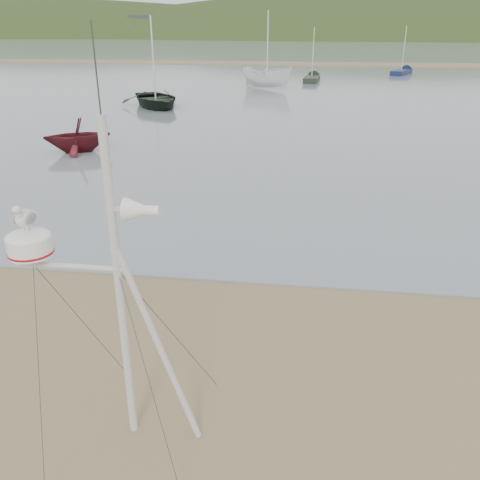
# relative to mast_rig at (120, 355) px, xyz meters

# --- Properties ---
(ground) EXTENTS (560.00, 560.00, 0.00)m
(ground) POSITION_rel_mast_rig_xyz_m (-0.97, 0.68, -1.31)
(ground) COLOR olive
(ground) RESTS_ON ground
(water) EXTENTS (560.00, 256.00, 0.04)m
(water) POSITION_rel_mast_rig_xyz_m (-0.97, 132.68, -1.29)
(water) COLOR slate
(water) RESTS_ON ground
(sandbar) EXTENTS (560.00, 7.00, 0.07)m
(sandbar) POSITION_rel_mast_rig_xyz_m (-0.97, 70.68, -1.23)
(sandbar) COLOR olive
(sandbar) RESTS_ON water
(hill_ridge) EXTENTS (620.00, 180.00, 80.00)m
(hill_ridge) POSITION_rel_mast_rig_xyz_m (17.55, 235.68, -21.01)
(hill_ridge) COLOR #223415
(hill_ridge) RESTS_ON ground
(far_cottages) EXTENTS (294.40, 6.30, 8.00)m
(far_cottages) POSITION_rel_mast_rig_xyz_m (2.03, 196.68, 2.69)
(far_cottages) COLOR white
(far_cottages) RESTS_ON ground
(mast_rig) EXTENTS (2.40, 2.56, 5.42)m
(mast_rig) POSITION_rel_mast_rig_xyz_m (0.00, 0.00, 0.00)
(mast_rig) COLOR silver
(mast_rig) RESTS_ON ground
(boat_dark) EXTENTS (3.86, 3.05, 5.43)m
(boat_dark) POSITION_rel_mast_rig_xyz_m (-8.23, 29.20, 1.45)
(boat_dark) COLOR black
(boat_dark) RESTS_ON water
(boat_red) EXTENTS (2.44, 2.88, 2.85)m
(boat_red) POSITION_rel_mast_rig_xyz_m (-7.91, 16.03, 0.16)
(boat_red) COLOR #521219
(boat_red) RESTS_ON water
(boat_white) EXTENTS (2.63, 2.61, 5.06)m
(boat_white) POSITION_rel_mast_rig_xyz_m (-1.62, 40.71, 1.26)
(boat_white) COLOR white
(boat_white) RESTS_ON water
(sailboat_blue_far) EXTENTS (3.49, 5.51, 5.48)m
(sailboat_blue_far) POSITION_rel_mast_rig_xyz_m (12.64, 57.19, -1.00)
(sailboat_blue_far) COLOR #121D42
(sailboat_blue_far) RESTS_ON ground
(sailboat_dark_mid) EXTENTS (1.78, 5.43, 5.36)m
(sailboat_dark_mid) POSITION_rel_mast_rig_xyz_m (2.35, 48.36, -1.00)
(sailboat_dark_mid) COLOR black
(sailboat_dark_mid) RESTS_ON ground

